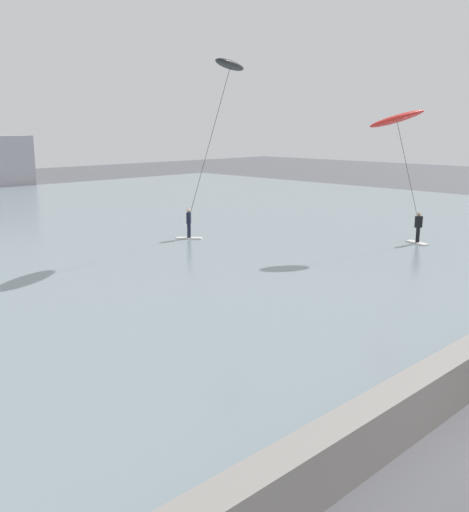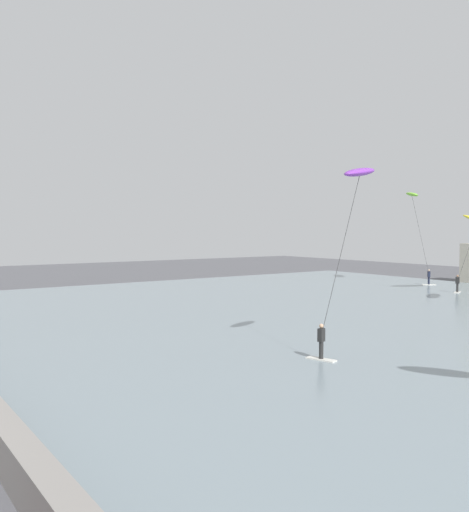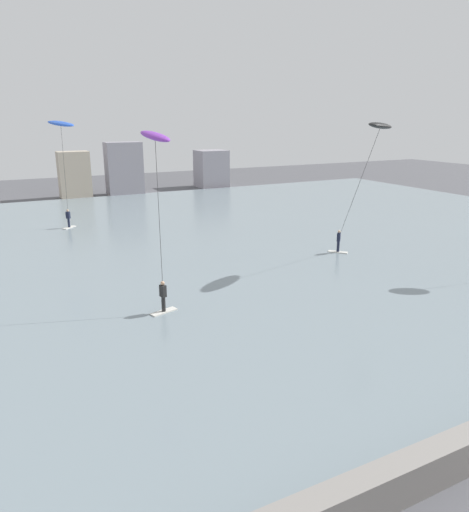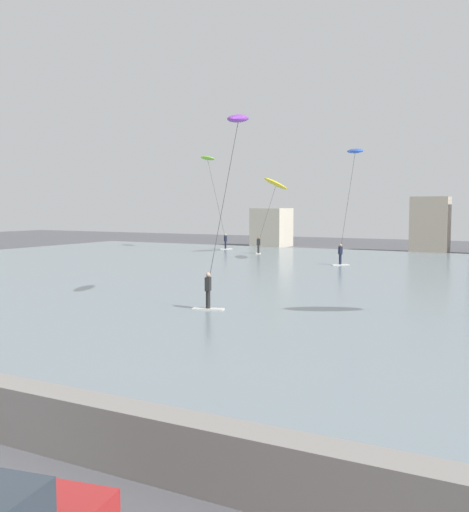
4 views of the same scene
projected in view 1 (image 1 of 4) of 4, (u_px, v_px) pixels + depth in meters
name	position (u px, v px, depth m)	size (l,w,h in m)	color
seawall_barrier	(392.00, 417.00, 11.57)	(60.00, 0.70, 1.15)	gray
kitesurfer_black	(226.00, 80.00, 28.75)	(3.52, 5.04, 9.24)	silver
kitesurfer_red	(399.00, 130.00, 29.17)	(3.74, 2.50, 7.05)	silver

